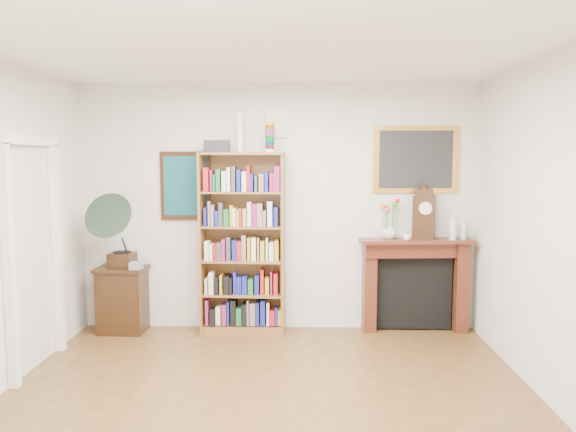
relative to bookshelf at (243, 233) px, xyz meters
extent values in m
cube|color=#4C3417|center=(0.39, -2.31, -1.14)|extent=(4.50, 5.00, 0.01)
cube|color=white|center=(0.39, -2.31, 1.67)|extent=(4.50, 5.00, 0.01)
cube|color=silver|center=(0.39, 0.19, 0.27)|extent=(4.50, 0.01, 2.80)
cube|color=silver|center=(0.39, -4.81, 0.27)|extent=(4.50, 0.01, 2.80)
cube|color=white|center=(-1.82, -1.58, -0.08)|extent=(0.08, 0.08, 2.10)
cube|color=white|center=(-1.82, -0.64, -0.08)|extent=(0.08, 0.08, 2.10)
cube|color=white|center=(-1.82, -1.11, 1.00)|extent=(0.08, 1.02, 0.08)
cube|color=black|center=(-0.66, 0.17, 0.52)|extent=(0.58, 0.03, 0.78)
cube|color=#114A54|center=(-0.66, 0.15, 0.52)|extent=(0.50, 0.01, 0.67)
cube|color=white|center=(0.39, 0.17, 1.22)|extent=(0.26, 0.03, 0.30)
cube|color=silver|center=(0.39, 0.15, 1.22)|extent=(0.22, 0.01, 0.26)
cube|color=gold|center=(1.94, 0.17, 0.82)|extent=(0.95, 0.03, 0.75)
cube|color=#262628|center=(1.94, 0.15, 0.82)|extent=(0.82, 0.01, 0.65)
cube|color=brown|center=(-0.45, 0.00, -0.12)|extent=(0.04, 0.33, 2.03)
cube|color=brown|center=(0.45, 0.00, -0.12)|extent=(0.04, 0.33, 2.03)
cube|color=brown|center=(0.00, 0.00, 0.88)|extent=(0.95, 0.37, 0.03)
cube|color=brown|center=(0.00, 0.00, -1.09)|extent=(0.95, 0.37, 0.09)
cube|color=brown|center=(0.00, 0.16, -0.12)|extent=(0.93, 0.06, 2.03)
cube|color=brown|center=(0.00, 0.00, -0.70)|extent=(0.89, 0.35, 0.02)
cube|color=brown|center=(0.00, 0.00, -0.31)|extent=(0.89, 0.35, 0.02)
cube|color=brown|center=(0.00, 0.00, 0.07)|extent=(0.89, 0.35, 0.02)
cube|color=brown|center=(0.00, 0.00, 0.46)|extent=(0.89, 0.35, 0.02)
cube|color=black|center=(-1.37, -0.03, -0.76)|extent=(0.56, 0.42, 0.75)
cube|color=#4C2111|center=(1.43, 0.07, -0.62)|extent=(0.15, 0.20, 1.03)
cube|color=#4C2111|center=(2.46, 0.07, -0.62)|extent=(0.15, 0.20, 1.03)
cube|color=#4C2111|center=(1.94, 0.07, -0.19)|extent=(1.18, 0.26, 0.17)
cube|color=#4C2111|center=(1.94, 0.04, -0.09)|extent=(1.28, 0.38, 0.04)
cube|color=black|center=(1.94, 0.13, -0.71)|extent=(0.85, 0.09, 0.82)
cube|color=black|center=(-1.37, 0.01, -0.31)|extent=(0.28, 0.28, 0.16)
cylinder|color=black|center=(-1.37, 0.01, -0.23)|extent=(0.22, 0.22, 0.01)
cone|color=#2F4434|center=(-1.37, -0.15, 0.12)|extent=(0.57, 0.69, 0.67)
cube|color=#A9A8B4|center=(-1.17, -0.14, -0.35)|extent=(0.13, 0.13, 0.08)
cube|color=black|center=(2.03, 0.08, 0.17)|extent=(0.27, 0.20, 0.48)
cylinder|color=white|center=(2.03, 0.01, 0.28)|extent=(0.14, 0.06, 0.14)
cube|color=black|center=(2.03, 0.08, 0.44)|extent=(0.20, 0.16, 0.09)
imported|color=silver|center=(1.65, 0.07, 0.01)|extent=(0.19, 0.19, 0.17)
imported|color=white|center=(1.81, -0.05, -0.04)|extent=(0.09, 0.09, 0.06)
cylinder|color=silver|center=(2.34, 0.01, 0.05)|extent=(0.07, 0.07, 0.24)
cylinder|color=silver|center=(2.47, 0.06, 0.03)|extent=(0.06, 0.06, 0.20)
camera|label=1|loc=(0.66, -6.19, 0.86)|focal=35.00mm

